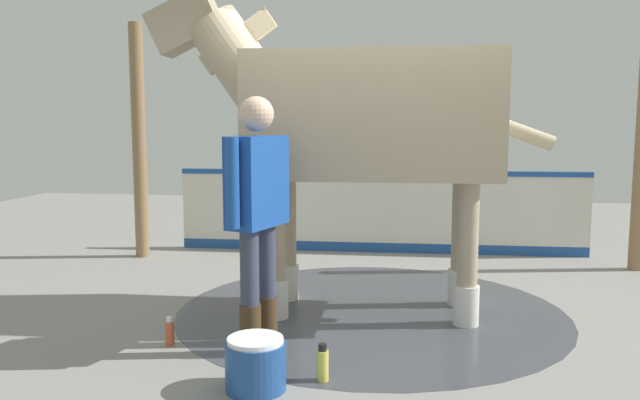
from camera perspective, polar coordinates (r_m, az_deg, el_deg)
ground_plane at (r=5.40m, az=4.61°, el=-10.23°), size 16.00×16.00×0.02m
wet_patch at (r=5.42m, az=4.62°, el=-10.01°), size 3.27×3.27×0.00m
barrier_wall at (r=7.76m, az=5.42°, el=-1.33°), size 0.24×4.98×1.02m
roof_post_near at (r=7.68m, az=-16.11°, el=5.09°), size 0.16×0.16×2.74m
horse at (r=5.19m, az=3.61°, el=7.22°), size 1.06×3.34×2.70m
handler at (r=4.34m, az=-5.70°, el=-0.38°), size 0.68×0.36×1.77m
wash_bucket at (r=3.89m, az=-5.87°, el=-14.59°), size 0.37×0.37×0.32m
bottle_shampoo at (r=4.00m, az=0.23°, el=-14.67°), size 0.07×0.07×0.24m
bottle_spray at (r=4.73m, az=-13.50°, el=-11.59°), size 0.06×0.06×0.21m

